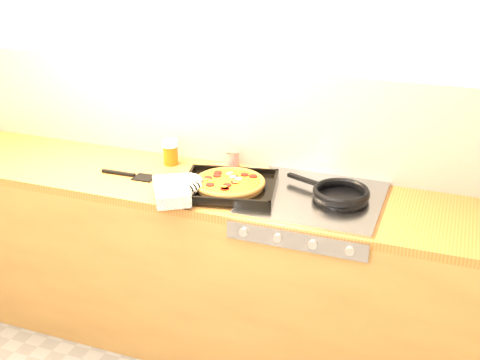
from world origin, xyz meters
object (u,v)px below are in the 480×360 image
at_px(frying_pan, 340,194).
at_px(juice_glass, 171,152).
at_px(tomato_can, 232,160).
at_px(pizza_on_tray, 214,185).

height_order(frying_pan, juice_glass, juice_glass).
relative_size(frying_pan, tomato_can, 4.38).
distance_m(pizza_on_tray, frying_pan, 0.57).
height_order(pizza_on_tray, juice_glass, juice_glass).
bearing_deg(pizza_on_tray, tomato_can, 95.35).
distance_m(pizza_on_tray, tomato_can, 0.30).
height_order(tomato_can, juice_glass, juice_glass).
bearing_deg(juice_glass, frying_pan, -8.66).
bearing_deg(juice_glass, pizza_on_tray, -36.90).
xyz_separation_m(pizza_on_tray, frying_pan, (0.56, 0.12, -0.01)).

